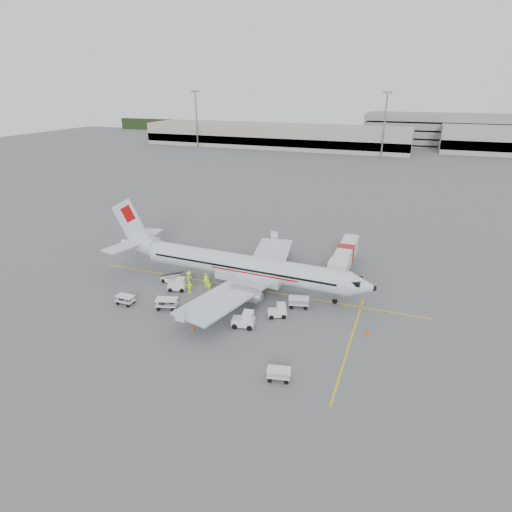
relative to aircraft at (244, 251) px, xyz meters
The scene contains 25 objects.
ground 5.02m from the aircraft, 17.72° to the right, with size 360.00×360.00×0.00m, color #56595B.
stripe_lead 5.01m from the aircraft, 17.72° to the right, with size 44.00×0.20×0.01m, color yellow.
stripe_cross 17.89m from the aircraft, 28.98° to the right, with size 0.20×20.00×0.01m, color yellow.
terminal_west 135.39m from the aircraft, 106.72° to the left, with size 110.00×22.00×9.00m, color gray, non-canonical shape.
parking_garage 161.79m from the aircraft, 80.73° to the left, with size 62.00×24.00×14.00m, color slate, non-canonical shape.
treeline 174.68m from the aircraft, 89.66° to the left, with size 300.00×3.00×6.00m, color black, non-canonical shape.
mast_west 136.51m from the aircraft, 120.37° to the left, with size 3.20×1.20×22.00m, color slate, non-canonical shape.
mast_center 117.98m from the aircraft, 87.06° to the left, with size 3.20×1.20×22.00m, color slate, non-canonical shape.
aircraft is the anchor object (origin of this frame).
jet_bridge 15.11m from the aircraft, 39.76° to the left, with size 2.72×14.48×3.80m, color silver, non-canonical shape.
belt_loader 10.15m from the aircraft, 165.69° to the right, with size 4.35×1.63×2.35m, color silver, non-canonical shape.
tug_fore 9.65m from the aircraft, 42.50° to the right, with size 2.08×1.19×1.61m, color silver, non-canonical shape.
tug_mid 10.71m from the aircraft, 68.22° to the right, with size 2.40×1.38×1.86m, color silver, non-canonical shape.
tug_aft 9.48m from the aircraft, 152.17° to the right, with size 2.20×1.26×1.70m, color silver, non-canonical shape.
cart_loaded_a 11.48m from the aircraft, 125.39° to the right, with size 2.48×1.47×1.29m, color silver, non-canonical shape.
cart_loaded_b 15.46m from the aircraft, 140.26° to the right, with size 2.17×1.28×1.13m, color silver, non-canonical shape.
cart_empty_a 19.76m from the aircraft, 58.61° to the right, with size 2.09×1.24×1.09m, color silver, non-canonical shape.
cart_empty_b 9.63m from the aircraft, 19.43° to the right, with size 2.39×1.41×1.25m, color silver, non-canonical shape.
cone_nose 18.19m from the aircraft, 20.22° to the right, with size 0.43×0.43×0.71m, color #E85602.
cone_port 16.43m from the aircraft, 97.85° to the left, with size 0.38×0.38×0.61m, color #E85602.
cone_stbd 12.72m from the aircraft, 95.72° to the right, with size 0.34×0.34×0.56m, color #E85602.
crew_a 6.25m from the aircraft, 157.80° to the right, with size 0.70×0.46×1.91m, color #C0F91C.
crew_b 6.24m from the aircraft, 137.61° to the right, with size 0.85×0.66×1.75m, color #C0F91C.
crew_c 8.25m from the aircraft, 164.61° to the right, with size 1.18×0.68×1.83m, color #C0F91C.
crew_d 8.11m from the aircraft, 143.14° to the right, with size 1.00×0.42×1.71m, color #C0F91C.
Camera 1 is at (18.13, -46.07, 24.43)m, focal length 30.00 mm.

